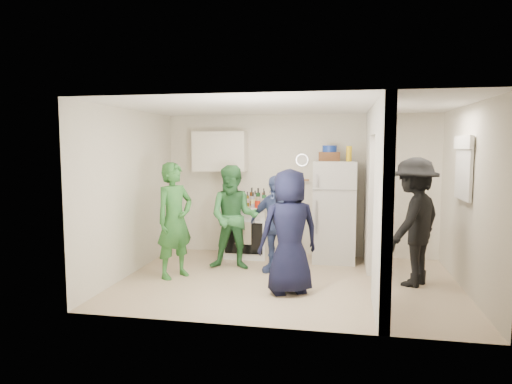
# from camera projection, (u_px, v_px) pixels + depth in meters

# --- Properties ---
(floor) EXTENTS (4.80, 4.80, 0.00)m
(floor) POSITION_uv_depth(u_px,v_px,m) (288.00, 282.00, 6.58)
(floor) COLOR #C3AE89
(floor) RESTS_ON ground
(wall_back) EXTENTS (4.80, 0.00, 4.80)m
(wall_back) POSITION_uv_depth(u_px,v_px,m) (299.00, 185.00, 8.11)
(wall_back) COLOR silver
(wall_back) RESTS_ON floor
(wall_front) EXTENTS (4.80, 0.00, 4.80)m
(wall_front) POSITION_uv_depth(u_px,v_px,m) (270.00, 213.00, 4.79)
(wall_front) COLOR silver
(wall_front) RESTS_ON floor
(wall_left) EXTENTS (0.00, 3.40, 3.40)m
(wall_left) POSITION_uv_depth(u_px,v_px,m) (130.00, 192.00, 6.89)
(wall_left) COLOR silver
(wall_left) RESTS_ON floor
(wall_right) EXTENTS (0.00, 3.40, 3.40)m
(wall_right) POSITION_uv_depth(u_px,v_px,m) (469.00, 199.00, 6.01)
(wall_right) COLOR silver
(wall_right) RESTS_ON floor
(ceiling) EXTENTS (4.80, 4.80, 0.00)m
(ceiling) POSITION_uv_depth(u_px,v_px,m) (289.00, 106.00, 6.32)
(ceiling) COLOR white
(ceiling) RESTS_ON wall_back
(partition_pier_back) EXTENTS (0.12, 1.20, 2.50)m
(partition_pier_back) POSITION_uv_depth(u_px,v_px,m) (370.00, 190.00, 7.30)
(partition_pier_back) COLOR silver
(partition_pier_back) RESTS_ON floor
(partition_pier_front) EXTENTS (0.12, 1.20, 2.50)m
(partition_pier_front) POSITION_uv_depth(u_px,v_px,m) (383.00, 208.00, 5.15)
(partition_pier_front) COLOR silver
(partition_pier_front) RESTS_ON floor
(partition_header) EXTENTS (0.12, 1.00, 0.40)m
(partition_header) POSITION_uv_depth(u_px,v_px,m) (378.00, 120.00, 6.12)
(partition_header) COLOR silver
(partition_header) RESTS_ON partition_pier_back
(stove) EXTENTS (0.75, 0.63, 0.90)m
(stove) POSITION_uv_depth(u_px,v_px,m) (247.00, 231.00, 8.03)
(stove) COLOR white
(stove) RESTS_ON floor
(upper_cabinet) EXTENTS (0.95, 0.34, 0.70)m
(upper_cabinet) POSITION_uv_depth(u_px,v_px,m) (220.00, 151.00, 8.13)
(upper_cabinet) COLOR silver
(upper_cabinet) RESTS_ON wall_back
(fridge) EXTENTS (0.70, 0.68, 1.70)m
(fridge) POSITION_uv_depth(u_px,v_px,m) (334.00, 211.00, 7.68)
(fridge) COLOR silver
(fridge) RESTS_ON floor
(wicker_basket) EXTENTS (0.35, 0.25, 0.15)m
(wicker_basket) POSITION_uv_depth(u_px,v_px,m) (329.00, 157.00, 7.66)
(wicker_basket) COLOR brown
(wicker_basket) RESTS_ON fridge
(blue_bowl) EXTENTS (0.24, 0.24, 0.11)m
(blue_bowl) POSITION_uv_depth(u_px,v_px,m) (330.00, 149.00, 7.64)
(blue_bowl) COLOR navy
(blue_bowl) RESTS_ON wicker_basket
(yellow_cup_stack_top) EXTENTS (0.09, 0.09, 0.25)m
(yellow_cup_stack_top) POSITION_uv_depth(u_px,v_px,m) (349.00, 154.00, 7.45)
(yellow_cup_stack_top) COLOR yellow
(yellow_cup_stack_top) RESTS_ON fridge
(wall_clock) EXTENTS (0.22, 0.02, 0.22)m
(wall_clock) POSITION_uv_depth(u_px,v_px,m) (302.00, 160.00, 8.04)
(wall_clock) COLOR white
(wall_clock) RESTS_ON wall_back
(spice_shelf) EXTENTS (0.35, 0.08, 0.03)m
(spice_shelf) POSITION_uv_depth(u_px,v_px,m) (299.00, 180.00, 8.05)
(spice_shelf) COLOR olive
(spice_shelf) RESTS_ON wall_back
(nook_window) EXTENTS (0.03, 0.70, 0.80)m
(nook_window) POSITION_uv_depth(u_px,v_px,m) (465.00, 168.00, 6.17)
(nook_window) COLOR black
(nook_window) RESTS_ON wall_right
(nook_window_frame) EXTENTS (0.04, 0.76, 0.86)m
(nook_window_frame) POSITION_uv_depth(u_px,v_px,m) (464.00, 168.00, 6.17)
(nook_window_frame) COLOR white
(nook_window_frame) RESTS_ON wall_right
(nook_valance) EXTENTS (0.04, 0.82, 0.18)m
(nook_valance) POSITION_uv_depth(u_px,v_px,m) (463.00, 142.00, 6.14)
(nook_valance) COLOR white
(nook_valance) RESTS_ON wall_right
(yellow_cup_stack_stove) EXTENTS (0.09, 0.09, 0.25)m
(yellow_cup_stack_stove) POSITION_uv_depth(u_px,v_px,m) (238.00, 200.00, 7.78)
(yellow_cup_stack_stove) COLOR gold
(yellow_cup_stack_stove) RESTS_ON stove
(red_cup) EXTENTS (0.09, 0.09, 0.12)m
(red_cup) POSITION_uv_depth(u_px,v_px,m) (258.00, 204.00, 7.74)
(red_cup) COLOR red
(red_cup) RESTS_ON stove
(person_green_left) EXTENTS (0.68, 0.75, 1.71)m
(person_green_left) POSITION_uv_depth(u_px,v_px,m) (175.00, 220.00, 6.73)
(person_green_left) COLOR #34742E
(person_green_left) RESTS_ON floor
(person_green_center) EXTENTS (0.85, 0.68, 1.65)m
(person_green_center) POSITION_uv_depth(u_px,v_px,m) (234.00, 217.00, 7.20)
(person_green_center) COLOR #337543
(person_green_center) RESTS_ON floor
(person_denim) EXTENTS (0.96, 0.67, 1.51)m
(person_denim) POSITION_uv_depth(u_px,v_px,m) (275.00, 224.00, 7.01)
(person_denim) COLOR #3B4C82
(person_denim) RESTS_ON floor
(person_navy) EXTENTS (0.96, 0.83, 1.66)m
(person_navy) POSITION_uv_depth(u_px,v_px,m) (289.00, 232.00, 5.99)
(person_navy) COLOR black
(person_navy) RESTS_ON floor
(person_nook) EXTENTS (1.19, 1.33, 1.79)m
(person_nook) POSITION_uv_depth(u_px,v_px,m) (414.00, 222.00, 6.35)
(person_nook) COLOR black
(person_nook) RESTS_ON floor
(bottle_a) EXTENTS (0.07, 0.07, 0.30)m
(bottle_a) POSITION_uv_depth(u_px,v_px,m) (233.00, 196.00, 8.15)
(bottle_a) COLOR brown
(bottle_a) RESTS_ON stove
(bottle_b) EXTENTS (0.06, 0.06, 0.24)m
(bottle_b) POSITION_uv_depth(u_px,v_px,m) (236.00, 200.00, 7.93)
(bottle_b) COLOR #194D1C
(bottle_b) RESTS_ON stove
(bottle_c) EXTENTS (0.07, 0.07, 0.25)m
(bottle_c) POSITION_uv_depth(u_px,v_px,m) (244.00, 198.00, 8.13)
(bottle_c) COLOR #A4B0B2
(bottle_c) RESTS_ON stove
(bottle_d) EXTENTS (0.06, 0.06, 0.26)m
(bottle_d) POSITION_uv_depth(u_px,v_px,m) (247.00, 199.00, 7.93)
(bottle_d) COLOR brown
(bottle_d) RESTS_ON stove
(bottle_e) EXTENTS (0.06, 0.06, 0.26)m
(bottle_e) POSITION_uv_depth(u_px,v_px,m) (255.00, 198.00, 8.11)
(bottle_e) COLOR #AEB8C1
(bottle_e) RESTS_ON stove
(bottle_f) EXTENTS (0.08, 0.08, 0.32)m
(bottle_f) POSITION_uv_depth(u_px,v_px,m) (258.00, 197.00, 7.94)
(bottle_f) COLOR #153919
(bottle_f) RESTS_ON stove
(bottle_g) EXTENTS (0.06, 0.06, 0.30)m
(bottle_g) POSITION_uv_depth(u_px,v_px,m) (264.00, 197.00, 8.05)
(bottle_g) COLOR #A05E34
(bottle_g) RESTS_ON stove
(bottle_h) EXTENTS (0.07, 0.07, 0.31)m
(bottle_h) POSITION_uv_depth(u_px,v_px,m) (228.00, 198.00, 7.91)
(bottle_h) COLOR silver
(bottle_h) RESTS_ON stove
(bottle_i) EXTENTS (0.07, 0.07, 0.32)m
(bottle_i) POSITION_uv_depth(u_px,v_px,m) (252.00, 197.00, 8.05)
(bottle_i) COLOR #4E250D
(bottle_i) RESTS_ON stove
(bottle_j) EXTENTS (0.08, 0.08, 0.29)m
(bottle_j) POSITION_uv_depth(u_px,v_px,m) (264.00, 199.00, 7.81)
(bottle_j) COLOR #205D2C
(bottle_j) RESTS_ON stove
(bottle_k) EXTENTS (0.07, 0.07, 0.28)m
(bottle_k) POSITION_uv_depth(u_px,v_px,m) (236.00, 198.00, 8.04)
(bottle_k) COLOR maroon
(bottle_k) RESTS_ON stove
(bottle_l) EXTENTS (0.07, 0.07, 0.26)m
(bottle_l) POSITION_uv_depth(u_px,v_px,m) (253.00, 200.00, 7.80)
(bottle_l) COLOR #90949E
(bottle_l) RESTS_ON stove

